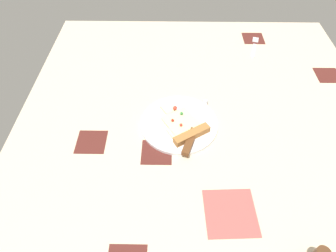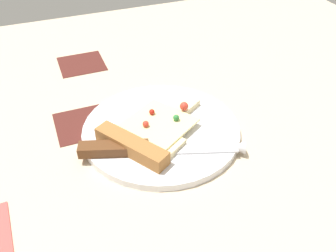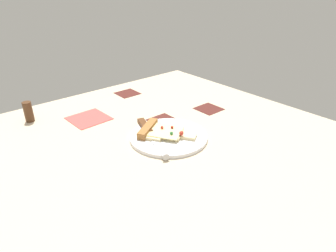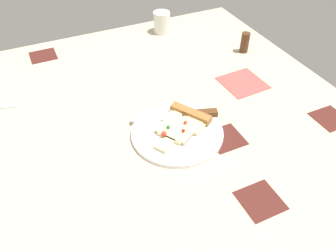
{
  "view_description": "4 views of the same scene",
  "coord_description": "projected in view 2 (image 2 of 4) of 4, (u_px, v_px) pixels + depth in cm",
  "views": [
    {
      "loc": [
        -65.65,
        9.45,
        68.57
      ],
      "look_at": [
        -8.5,
        10.28,
        3.13
      ],
      "focal_mm": 30.36,
      "sensor_mm": 36.0,
      "label": 1
    },
    {
      "loc": [
        -20.48,
        -35.21,
        37.04
      ],
      "look_at": [
        -4.97,
        4.25,
        3.21
      ],
      "focal_mm": 39.07,
      "sensor_mm": 36.0,
      "label": 2
    },
    {
      "loc": [
        56.97,
        -46.33,
        45.79
      ],
      "look_at": [
        -6.45,
        7.66,
        3.5
      ],
      "focal_mm": 31.47,
      "sensor_mm": 36.0,
      "label": 3
    },
    {
      "loc": [
        24.36,
        65.06,
        62.14
      ],
      "look_at": [
        -2.56,
        6.58,
        3.82
      ],
      "focal_mm": 35.9,
      "sensor_mm": 36.0,
      "label": 4
    }
  ],
  "objects": [
    {
      "name": "pizza_slice",
      "position": [
        151.0,
        132.0,
        0.55
      ],
      "size": [
        18.89,
        15.83,
        2.68
      ],
      "rotation": [
        0.0,
        0.0,
        5.27
      ],
      "color": "beige",
      "rests_on": "plate"
    },
    {
      "name": "plate",
      "position": [
        161.0,
        130.0,
        0.58
      ],
      "size": [
        24.68,
        24.68,
        1.15
      ],
      "primitive_type": "cylinder",
      "color": "silver",
      "rests_on": "ground_plane"
    },
    {
      "name": "ground_plane",
      "position": [
        209.0,
        159.0,
        0.56
      ],
      "size": [
        119.9,
        119.9,
        3.0
      ],
      "color": "#C6B293",
      "rests_on": "ground"
    },
    {
      "name": "knife",
      "position": [
        146.0,
        149.0,
        0.53
      ],
      "size": [
        23.42,
        9.62,
        2.45
      ],
      "rotation": [
        0.0,
        0.0,
        4.39
      ],
      "color": "silver",
      "rests_on": "plate"
    }
  ]
}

